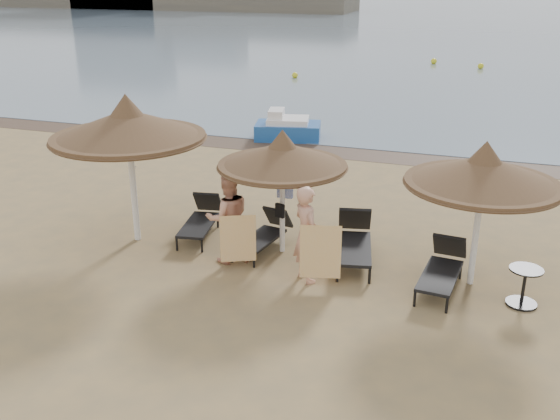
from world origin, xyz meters
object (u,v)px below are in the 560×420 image
(lounger_near_right, at_px, (354,240))
(person_left, at_px, (228,211))
(lounger_far_right, at_px, (443,267))
(side_table, at_px, (524,288))
(person_right, at_px, (307,227))
(palapa_right, at_px, (484,172))
(pedal_boat, at_px, (287,128))
(palapa_left, at_px, (128,125))
(lounger_near_left, at_px, (265,233))
(palapa_center, at_px, (282,156))
(lounger_far_left, at_px, (201,218))

(lounger_near_right, relative_size, person_left, 0.98)
(lounger_far_right, height_order, person_left, person_left)
(side_table, distance_m, person_right, 4.07)
(palapa_right, xyz_separation_m, person_left, (-4.81, -0.54, -1.16))
(pedal_boat, bearing_deg, palapa_right, -66.85)
(palapa_right, relative_size, lounger_far_right, 1.46)
(palapa_left, xyz_separation_m, palapa_right, (7.19, 0.20, -0.35))
(lounger_near_left, relative_size, pedal_boat, 0.73)
(palapa_center, xyz_separation_m, lounger_far_right, (3.39, -0.50, -1.75))
(palapa_right, relative_size, lounger_near_left, 1.57)
(lounger_near_right, xyz_separation_m, pedal_boat, (-4.35, 8.91, -0.02))
(person_right, relative_size, pedal_boat, 0.89)
(lounger_far_left, height_order, lounger_far_right, lounger_far_right)
(person_left, bearing_deg, side_table, 146.68)
(lounger_near_left, distance_m, side_table, 5.30)
(palapa_center, distance_m, palapa_right, 3.93)
(palapa_left, xyz_separation_m, palapa_center, (3.28, 0.45, -0.48))
(palapa_left, relative_size, pedal_boat, 1.32)
(palapa_right, xyz_separation_m, side_table, (0.92, -0.55, -1.92))
(palapa_left, relative_size, lounger_near_right, 1.53)
(palapa_center, bearing_deg, palapa_right, -3.66)
(lounger_near_left, bearing_deg, pedal_boat, 114.39)
(person_right, bearing_deg, lounger_near_right, -74.15)
(palapa_right, height_order, lounger_near_right, palapa_right)
(lounger_near_left, xyz_separation_m, lounger_far_right, (3.79, -0.53, 0.03))
(lounger_near_left, bearing_deg, person_left, -111.72)
(palapa_center, height_order, pedal_boat, palapa_center)
(palapa_left, distance_m, palapa_right, 7.21)
(lounger_near_left, height_order, pedal_boat, pedal_boat)
(palapa_right, bearing_deg, lounger_far_right, -154.44)
(person_right, bearing_deg, palapa_left, 35.66)
(palapa_left, distance_m, lounger_near_right, 5.32)
(lounger_far_left, height_order, person_right, person_right)
(lounger_far_left, xyz_separation_m, pedal_boat, (-0.76, 8.73, 0.02))
(palapa_center, distance_m, lounger_far_left, 2.72)
(person_right, height_order, pedal_boat, person_right)
(palapa_left, height_order, pedal_boat, palapa_left)
(lounger_near_left, height_order, person_left, person_left)
(side_table, bearing_deg, lounger_far_left, 170.74)
(lounger_far_left, distance_m, person_right, 3.32)
(palapa_center, relative_size, palapa_right, 0.94)
(lounger_near_right, xyz_separation_m, person_right, (-0.68, -1.24, 0.70))
(palapa_left, distance_m, side_table, 8.44)
(lounger_near_left, bearing_deg, lounger_far_right, 1.41)
(palapa_right, height_order, lounger_far_right, palapa_right)
(palapa_right, relative_size, person_left, 1.30)
(palapa_center, height_order, palapa_right, palapa_right)
(lounger_near_left, distance_m, pedal_boat, 9.34)
(person_right, bearing_deg, lounger_far_right, -121.95)
(palapa_left, bearing_deg, lounger_far_left, 32.16)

